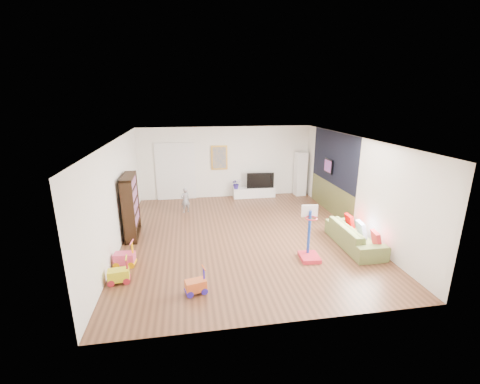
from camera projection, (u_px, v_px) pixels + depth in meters
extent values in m
cube|color=brown|center=(242.00, 235.00, 9.07)|extent=(6.50, 7.50, 0.00)
cube|color=white|center=(242.00, 139.00, 8.30)|extent=(6.50, 7.50, 0.00)
cube|color=white|center=(226.00, 162.00, 12.23)|extent=(6.50, 0.00, 2.70)
cube|color=silver|center=(282.00, 252.00, 5.14)|extent=(6.50, 0.00, 2.70)
cube|color=white|center=(117.00, 195.00, 8.18)|extent=(0.00, 7.50, 2.70)
cube|color=silver|center=(354.00, 184.00, 9.19)|extent=(0.00, 7.50, 2.70)
cube|color=black|center=(334.00, 158.00, 10.37)|extent=(0.01, 3.20, 1.70)
cube|color=brown|center=(330.00, 198.00, 10.75)|extent=(0.01, 3.20, 1.00)
cube|color=white|center=(176.00, 172.00, 11.98)|extent=(1.45, 0.06, 2.10)
cube|color=gold|center=(219.00, 158.00, 12.10)|extent=(0.62, 0.06, 0.92)
cube|color=#7F3F8C|center=(328.00, 166.00, 10.63)|extent=(0.04, 0.56, 0.46)
cube|color=white|center=(254.00, 192.00, 12.48)|extent=(1.63, 0.42, 0.38)
cube|color=white|center=(300.00, 174.00, 12.57)|extent=(0.43, 0.43, 1.72)
cube|color=black|center=(131.00, 206.00, 8.76)|extent=(0.35, 1.20, 1.74)
imported|color=olive|center=(354.00, 236.00, 8.31)|extent=(0.79, 1.99, 0.58)
cube|color=red|center=(311.00, 234.00, 7.53)|extent=(0.49, 0.58, 1.32)
cube|color=yellow|center=(118.00, 271.00, 6.65)|extent=(0.45, 0.31, 0.57)
cube|color=#D85C29|center=(196.00, 281.00, 6.29)|extent=(0.45, 0.33, 0.54)
cube|color=#ED4471|center=(124.00, 254.00, 7.31)|extent=(0.48, 0.32, 0.61)
imported|color=gray|center=(185.00, 200.00, 10.73)|extent=(0.37, 0.32, 0.86)
imported|color=black|center=(260.00, 180.00, 12.36)|extent=(1.05, 0.19, 0.60)
imported|color=navy|center=(236.00, 184.00, 12.25)|extent=(0.41, 0.38, 0.39)
cube|color=red|center=(376.00, 239.00, 7.74)|extent=(0.16, 0.39, 0.38)
cube|color=white|center=(361.00, 229.00, 8.30)|extent=(0.15, 0.41, 0.40)
cube|color=#BE0202|center=(349.00, 221.00, 8.87)|extent=(0.10, 0.36, 0.36)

